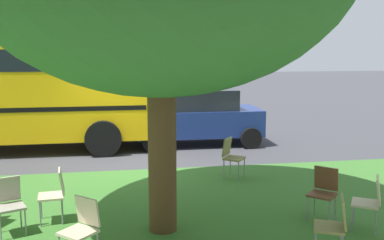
{
  "coord_description": "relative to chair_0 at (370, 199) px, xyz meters",
  "views": [
    {
      "loc": [
        0.17,
        10.5,
        2.87
      ],
      "look_at": [
        -1.4,
        0.98,
        1.29
      ],
      "focal_mm": 41.81,
      "sensor_mm": 36.0,
      "label": 1
    }
  ],
  "objects": [
    {
      "name": "ground",
      "position": [
        3.67,
        -4.36,
        -0.52
      ],
      "size": [
        80.0,
        80.0,
        0.0
      ],
      "primitive_type": "plane",
      "color": "#424247"
    },
    {
      "name": "chair_4",
      "position": [
        4.92,
        -1.2,
        0.0
      ],
      "size": [
        0.47,
        0.46,
        0.88
      ],
      "color": "beige",
      "rests_on": "ground"
    },
    {
      "name": "parked_car",
      "position": [
        1.51,
        -6.77,
        0.32
      ],
      "size": [
        3.7,
        1.92,
        1.65
      ],
      "color": "navy",
      "rests_on": "ground"
    },
    {
      "name": "chair_5",
      "position": [
        1.42,
        -3.22,
        0.0
      ],
      "size": [
        0.58,
        0.58,
        0.88
      ],
      "color": "olive",
      "rests_on": "ground"
    },
    {
      "name": "chair_0",
      "position": [
        0.0,
        0.0,
        0.0
      ],
      "size": [
        0.58,
        0.57,
        0.88
      ],
      "color": "beige",
      "rests_on": "ground"
    },
    {
      "name": "chair_8",
      "position": [
        5.56,
        -0.83,
        0.0
      ],
      "size": [
        0.54,
        0.55,
        0.88
      ],
      "color": "#ADA393",
      "rests_on": "ground"
    },
    {
      "name": "chair_2",
      "position": [
        4.37,
        0.32,
        0.0
      ],
      "size": [
        0.59,
        0.59,
        0.88
      ],
      "color": "beige",
      "rests_on": "ground"
    },
    {
      "name": "chair_3",
      "position": [
        0.5,
        -0.58,
        0.0
      ],
      "size": [
        0.59,
        0.59,
        0.88
      ],
      "color": "brown",
      "rests_on": "ground"
    },
    {
      "name": "chair_6",
      "position": [
        0.99,
        0.78,
        0.0
      ],
      "size": [
        0.56,
        0.55,
        0.88
      ],
      "color": "olive",
      "rests_on": "ground"
    },
    {
      "name": "grass_verge",
      "position": [
        3.67,
        -1.16,
        -0.52
      ],
      "size": [
        48.0,
        6.0,
        0.01
      ],
      "primitive_type": "cube",
      "color": "#3D752D",
      "rests_on": "ground"
    }
  ]
}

